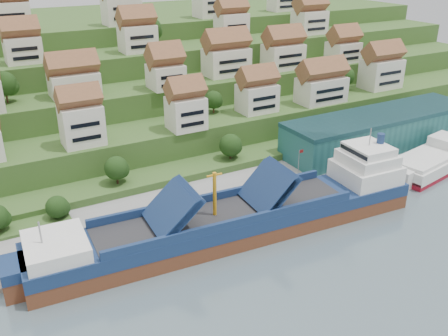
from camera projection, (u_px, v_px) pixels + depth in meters
ground at (258, 224)px, 108.08m from camera, size 300.00×300.00×0.00m
quay at (292, 175)px, 128.47m from camera, size 180.00×14.00×2.20m
hillside at (108, 75)px, 186.10m from camera, size 260.00×128.00×31.00m
hillside_village at (152, 60)px, 146.64m from camera, size 162.47×64.27×29.07m
hillside_trees at (134, 106)px, 131.58m from camera, size 136.01×61.83×31.78m
warehouse at (380, 130)px, 141.81m from camera, size 60.00×15.00×10.00m
flagpole at (299, 163)px, 121.28m from camera, size 1.28×0.16×8.00m
cargo_ship at (244, 219)px, 103.34m from camera, size 83.02×17.91×18.33m
second_ship at (434, 161)px, 133.31m from camera, size 30.38×15.91×8.38m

